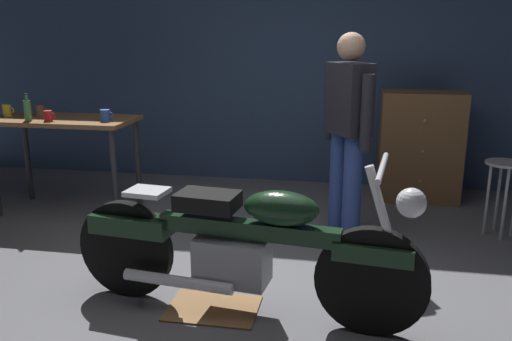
# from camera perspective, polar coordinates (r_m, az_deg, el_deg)

# --- Properties ---
(ground_plane) EXTENTS (12.00, 12.00, 0.00)m
(ground_plane) POSITION_cam_1_polar(r_m,az_deg,el_deg) (3.60, -2.56, -12.89)
(ground_plane) COLOR slate
(back_wall) EXTENTS (8.00, 0.12, 3.10)m
(back_wall) POSITION_cam_1_polar(r_m,az_deg,el_deg) (5.95, 3.38, 13.60)
(back_wall) COLOR #384C70
(back_wall) RESTS_ON ground_plane
(workbench) EXTENTS (1.30, 0.64, 0.90)m
(workbench) POSITION_cam_1_polar(r_m,az_deg,el_deg) (5.22, -20.03, 4.14)
(workbench) COLOR brown
(workbench) RESTS_ON ground_plane
(motorcycle) EXTENTS (2.18, 0.60, 1.00)m
(motorcycle) POSITION_cam_1_polar(r_m,az_deg,el_deg) (3.15, -1.46, -8.02)
(motorcycle) COLOR black
(motorcycle) RESTS_ON ground_plane
(person_standing) EXTENTS (0.40, 0.48, 1.67)m
(person_standing) POSITION_cam_1_polar(r_m,az_deg,el_deg) (4.27, 9.90, 4.53)
(person_standing) COLOR #334B9C
(person_standing) RESTS_ON ground_plane
(shop_stool) EXTENTS (0.32, 0.32, 0.64)m
(shop_stool) POSITION_cam_1_polar(r_m,az_deg,el_deg) (4.80, 25.27, -0.80)
(shop_stool) COLOR #B2B2B7
(shop_stool) RESTS_ON ground_plane
(wooden_dresser) EXTENTS (0.80, 0.47, 1.10)m
(wooden_dresser) POSITION_cam_1_polar(r_m,az_deg,el_deg) (5.56, 17.31, 2.49)
(wooden_dresser) COLOR brown
(wooden_dresser) RESTS_ON ground_plane
(drip_tray) EXTENTS (0.56, 0.40, 0.01)m
(drip_tray) POSITION_cam_1_polar(r_m,az_deg,el_deg) (3.39, -4.70, -14.66)
(drip_tray) COLOR olive
(drip_tray) RESTS_ON ground_plane
(mug_blue_enamel) EXTENTS (0.12, 0.09, 0.10)m
(mug_blue_enamel) POSITION_cam_1_polar(r_m,az_deg,el_deg) (4.89, -16.00, 5.76)
(mug_blue_enamel) COLOR #2D51AD
(mug_blue_enamel) RESTS_ON workbench
(mug_red_diner) EXTENTS (0.11, 0.08, 0.09)m
(mug_red_diner) POSITION_cam_1_polar(r_m,az_deg,el_deg) (5.06, -21.57, 5.53)
(mug_red_diner) COLOR red
(mug_red_diner) RESTS_ON workbench
(mug_brown_stoneware) EXTENTS (0.12, 0.08, 0.10)m
(mug_brown_stoneware) POSITION_cam_1_polar(r_m,az_deg,el_deg) (5.39, -22.36, 6.02)
(mug_brown_stoneware) COLOR brown
(mug_brown_stoneware) RESTS_ON workbench
(mug_yellow_tall) EXTENTS (0.11, 0.08, 0.11)m
(mug_yellow_tall) POSITION_cam_1_polar(r_m,az_deg,el_deg) (5.48, -25.35, 5.89)
(mug_yellow_tall) COLOR yellow
(mug_yellow_tall) RESTS_ON workbench
(bottle) EXTENTS (0.06, 0.06, 0.24)m
(bottle) POSITION_cam_1_polar(r_m,az_deg,el_deg) (5.15, -23.52, 6.05)
(bottle) COLOR #4C8C4C
(bottle) RESTS_ON workbench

